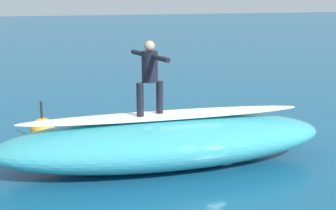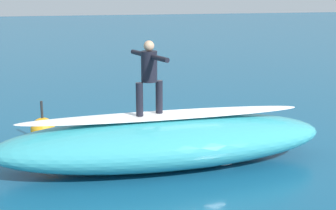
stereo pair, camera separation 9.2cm
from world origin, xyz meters
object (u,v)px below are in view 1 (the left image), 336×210
surfer_paddling (177,120)px  buoy_marker (43,130)px  surfer_riding (150,72)px  surfboard_paddling (182,125)px  surfboard_riding (150,116)px

surfer_paddling → buoy_marker: size_ratio=1.49×
surfer_riding → surfboard_paddling: bearing=-135.2°
surfer_riding → surfer_paddling: (-1.44, -3.08, -2.03)m
surfer_riding → surfboard_riding: bearing=72.2°
surfer_paddling → surfboard_paddling: bearing=0.0°
surfboard_riding → surfer_riding: size_ratio=1.18×
surfer_paddling → buoy_marker: bearing=-147.6°
surfboard_paddling → buoy_marker: 4.06m
surfer_riding → surfboard_paddling: 4.05m
buoy_marker → surfboard_paddling: bearing=-172.4°
surfboard_riding → surfboard_paddling: (-1.56, -3.02, -1.19)m
surfer_paddling → buoy_marker: 3.94m
surfboard_riding → surfboard_paddling: 3.60m
surfer_paddling → surfer_riding: bearing=-91.3°
surfboard_paddling → surfboard_riding: bearing=-93.5°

